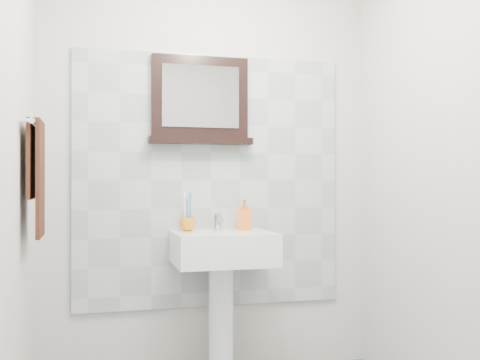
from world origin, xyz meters
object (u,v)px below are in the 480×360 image
framed_mirror (200,103)px  hand_towel (37,169)px  toothbrush_cup (188,224)px  pedestal_sink (223,264)px  soap_dispenser (245,215)px

framed_mirror → hand_towel: bearing=-152.1°
toothbrush_cup → framed_mirror: (0.09, 0.09, 0.71)m
framed_mirror → pedestal_sink: bearing=-63.0°
pedestal_sink → hand_towel: 1.13m
toothbrush_cup → hand_towel: 0.92m
pedestal_sink → framed_mirror: size_ratio=1.57×
hand_towel → framed_mirror: bearing=27.9°
soap_dispenser → framed_mirror: framed_mirror is taller
pedestal_sink → hand_towel: hand_towel is taller
toothbrush_cup → framed_mirror: size_ratio=0.16×
soap_dispenser → hand_towel: size_ratio=0.32×
soap_dispenser → hand_towel: 1.21m
toothbrush_cup → pedestal_sink: bearing=-28.4°
pedestal_sink → hand_towel: size_ratio=1.75×
pedestal_sink → toothbrush_cup: 0.30m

